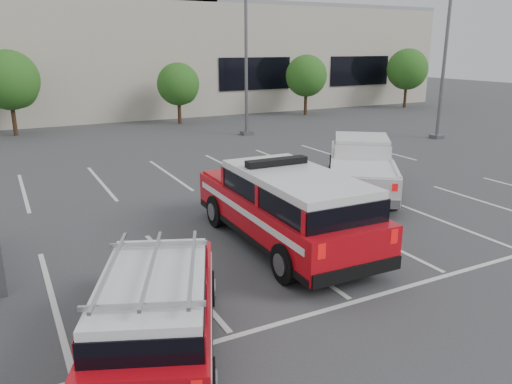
% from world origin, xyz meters
% --- Properties ---
extents(ground, '(120.00, 120.00, 0.00)m').
position_xyz_m(ground, '(0.00, 0.00, 0.00)').
color(ground, '#3C3C3F').
rests_on(ground, ground).
extents(stall_markings, '(23.00, 15.00, 0.01)m').
position_xyz_m(stall_markings, '(0.00, 4.50, 0.01)').
color(stall_markings, silver).
rests_on(stall_markings, ground).
extents(convention_building, '(60.00, 16.99, 13.20)m').
position_xyz_m(convention_building, '(0.18, 31.86, 4.72)').
color(convention_building, '#B9AD9C').
rests_on(convention_building, ground).
extents(tree_mid_left, '(3.37, 3.37, 4.85)m').
position_xyz_m(tree_mid_left, '(-4.91, 22.05, 3.04)').
color(tree_mid_left, '#3F2B19').
rests_on(tree_mid_left, ground).
extents(tree_mid_right, '(2.77, 2.77, 3.99)m').
position_xyz_m(tree_mid_right, '(5.09, 22.05, 2.50)').
color(tree_mid_right, '#3F2B19').
rests_on(tree_mid_right, ground).
extents(tree_right, '(3.07, 3.07, 4.42)m').
position_xyz_m(tree_right, '(15.09, 22.05, 2.77)').
color(tree_right, '#3F2B19').
rests_on(tree_right, ground).
extents(tree_far_right, '(3.37, 3.37, 4.85)m').
position_xyz_m(tree_far_right, '(25.09, 22.05, 3.04)').
color(tree_far_right, '#3F2B19').
rests_on(tree_far_right, ground).
extents(light_pole_mid, '(0.90, 0.60, 10.24)m').
position_xyz_m(light_pole_mid, '(7.00, 16.00, 5.19)').
color(light_pole_mid, '#59595E').
rests_on(light_pole_mid, ground).
extents(light_pole_right, '(0.90, 0.60, 10.24)m').
position_xyz_m(light_pole_right, '(16.00, 10.00, 5.19)').
color(light_pole_right, '#59595E').
rests_on(light_pole_right, ground).
extents(fire_chief_suv, '(2.43, 6.31, 2.20)m').
position_xyz_m(fire_chief_suv, '(0.33, 0.41, 0.90)').
color(fire_chief_suv, '#B50811').
rests_on(fire_chief_suv, ground).
extents(white_pickup, '(5.33, 6.16, 1.87)m').
position_xyz_m(white_pickup, '(5.34, 3.59, 0.75)').
color(white_pickup, silver).
rests_on(white_pickup, ground).
extents(ladder_suv, '(3.37, 4.85, 1.78)m').
position_xyz_m(ladder_suv, '(-4.00, -2.69, 0.71)').
color(ladder_suv, '#B50811').
rests_on(ladder_suv, ground).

